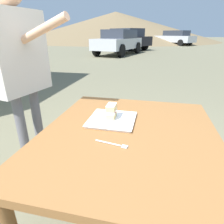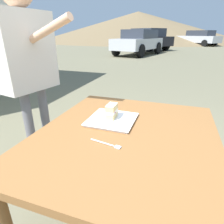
% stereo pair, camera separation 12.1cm
% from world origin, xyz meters
% --- Properties ---
extents(ground_plane, '(160.00, 160.00, 0.00)m').
position_xyz_m(ground_plane, '(0.00, 0.00, 0.00)').
color(ground_plane, '#6D694F').
extents(patio_table, '(1.15, 0.99, 0.70)m').
position_xyz_m(patio_table, '(0.00, 0.00, 0.60)').
color(patio_table, brown).
rests_on(patio_table, ground).
extents(dessert_plate, '(0.29, 0.29, 0.02)m').
position_xyz_m(dessert_plate, '(0.12, 0.13, 0.71)').
color(dessert_plate, white).
rests_on(dessert_plate, patio_table).
extents(cake_slice, '(0.10, 0.07, 0.09)m').
position_xyz_m(cake_slice, '(0.14, 0.14, 0.76)').
color(cake_slice, '#E0C17A').
rests_on(cake_slice, dessert_plate).
extents(dessert_fork, '(0.05, 0.17, 0.01)m').
position_xyz_m(dessert_fork, '(-0.15, 0.06, 0.70)').
color(dessert_fork, silver).
rests_on(dessert_fork, patio_table).
extents(diner_person, '(0.46, 0.59, 1.60)m').
position_xyz_m(diner_person, '(0.26, 0.85, 1.07)').
color(diner_person, slate).
rests_on(diner_person, ground).
extents(parked_car_near, '(4.35, 2.55, 1.44)m').
position_xyz_m(parked_car_near, '(11.23, 2.21, 0.77)').
color(parked_car_near, '#B7BABF').
rests_on(parked_car_near, ground).
extents(parked_car_far, '(3.91, 4.35, 1.58)m').
position_xyz_m(parked_car_far, '(15.10, 2.40, 0.84)').
color(parked_car_far, black).
rests_on(parked_car_far, ground).
extents(parked_car_extra, '(4.17, 4.53, 1.52)m').
position_xyz_m(parked_car_extra, '(22.65, -1.92, 0.80)').
color(parked_car_extra, '#B7BABF').
rests_on(parked_car_extra, ground).
extents(distant_hill, '(34.44, 34.44, 4.72)m').
position_xyz_m(distant_hill, '(35.19, 7.35, 2.36)').
color(distant_hill, brown).
rests_on(distant_hill, ground).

